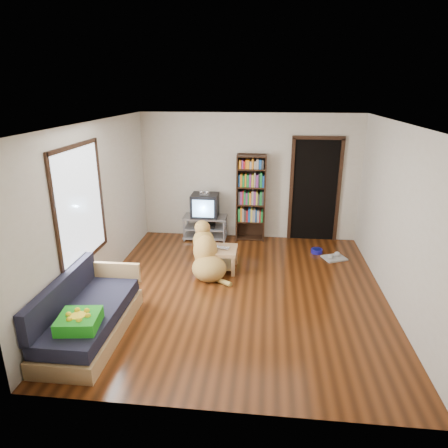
# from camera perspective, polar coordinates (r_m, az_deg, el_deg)

# --- Properties ---
(ground) EXTENTS (5.00, 5.00, 0.00)m
(ground) POSITION_cam_1_polar(r_m,az_deg,el_deg) (6.43, 2.28, -9.57)
(ground) COLOR #5B290F
(ground) RESTS_ON ground
(ceiling) EXTENTS (5.00, 5.00, 0.00)m
(ceiling) POSITION_cam_1_polar(r_m,az_deg,el_deg) (5.67, 2.63, 14.18)
(ceiling) COLOR white
(ceiling) RESTS_ON ground
(wall_back) EXTENTS (4.50, 0.00, 4.50)m
(wall_back) POSITION_cam_1_polar(r_m,az_deg,el_deg) (8.34, 3.63, 6.67)
(wall_back) COLOR beige
(wall_back) RESTS_ON ground
(wall_front) EXTENTS (4.50, 0.00, 4.50)m
(wall_front) POSITION_cam_1_polar(r_m,az_deg,el_deg) (3.62, -0.32, -10.32)
(wall_front) COLOR beige
(wall_front) RESTS_ON ground
(wall_left) EXTENTS (0.00, 5.00, 5.00)m
(wall_left) POSITION_cam_1_polar(r_m,az_deg,el_deg) (6.46, -17.90, 2.12)
(wall_left) COLOR beige
(wall_left) RESTS_ON ground
(wall_right) EXTENTS (0.00, 5.00, 5.00)m
(wall_right) POSITION_cam_1_polar(r_m,az_deg,el_deg) (6.20, 23.65, 0.74)
(wall_right) COLOR beige
(wall_right) RESTS_ON ground
(green_cushion) EXTENTS (0.51, 0.51, 0.15)m
(green_cushion) POSITION_cam_1_polar(r_m,az_deg,el_deg) (5.06, -20.00, -12.91)
(green_cushion) COLOR #1D971B
(green_cushion) RESTS_ON sofa
(laptop) EXTENTS (0.32, 0.24, 0.02)m
(laptop) POSITION_cam_1_polar(r_m,az_deg,el_deg) (6.95, -0.46, -3.53)
(laptop) COLOR silver
(laptop) RESTS_ON coffee_table
(dog_bowl) EXTENTS (0.22, 0.22, 0.08)m
(dog_bowl) POSITION_cam_1_polar(r_m,az_deg,el_deg) (8.02, 13.10, -3.77)
(dog_bowl) COLOR #1A1490
(dog_bowl) RESTS_ON ground
(grey_rag) EXTENTS (0.49, 0.45, 0.03)m
(grey_rag) POSITION_cam_1_polar(r_m,az_deg,el_deg) (7.84, 15.47, -4.70)
(grey_rag) COLOR #A7A7A7
(grey_rag) RESTS_ON ground
(window) EXTENTS (0.03, 1.46, 1.70)m
(window) POSITION_cam_1_polar(r_m,az_deg,el_deg) (5.97, -19.84, 2.56)
(window) COLOR white
(window) RESTS_ON wall_left
(doorway) EXTENTS (1.03, 0.05, 2.19)m
(doorway) POSITION_cam_1_polar(r_m,az_deg,el_deg) (8.41, 12.86, 5.07)
(doorway) COLOR black
(doorway) RESTS_ON wall_back
(tv_stand) EXTENTS (0.90, 0.45, 0.50)m
(tv_stand) POSITION_cam_1_polar(r_m,az_deg,el_deg) (8.47, -2.69, -0.37)
(tv_stand) COLOR #99999E
(tv_stand) RESTS_ON ground
(crt_tv) EXTENTS (0.55, 0.52, 0.58)m
(crt_tv) POSITION_cam_1_polar(r_m,az_deg,el_deg) (8.34, -2.72, 2.75)
(crt_tv) COLOR black
(crt_tv) RESTS_ON tv_stand
(bookshelf) EXTENTS (0.60, 0.30, 1.80)m
(bookshelf) POSITION_cam_1_polar(r_m,az_deg,el_deg) (8.25, 3.88, 4.40)
(bookshelf) COLOR black
(bookshelf) RESTS_ON ground
(sofa) EXTENTS (0.80, 1.80, 0.80)m
(sofa) POSITION_cam_1_polar(r_m,az_deg,el_deg) (5.57, -18.89, -12.47)
(sofa) COLOR tan
(sofa) RESTS_ON ground
(coffee_table) EXTENTS (0.55, 0.55, 0.40)m
(coffee_table) POSITION_cam_1_polar(r_m,az_deg,el_deg) (7.03, -0.43, -4.43)
(coffee_table) COLOR tan
(coffee_table) RESTS_ON ground
(dog) EXTENTS (0.81, 1.03, 0.93)m
(dog) POSITION_cam_1_polar(r_m,az_deg,el_deg) (6.85, -2.51, -4.55)
(dog) COLOR #B68E46
(dog) RESTS_ON ground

